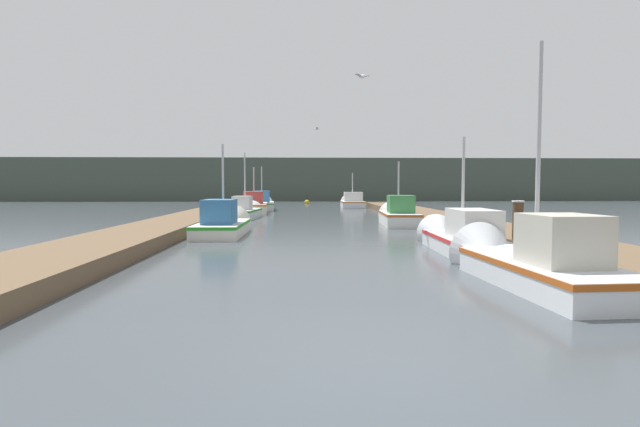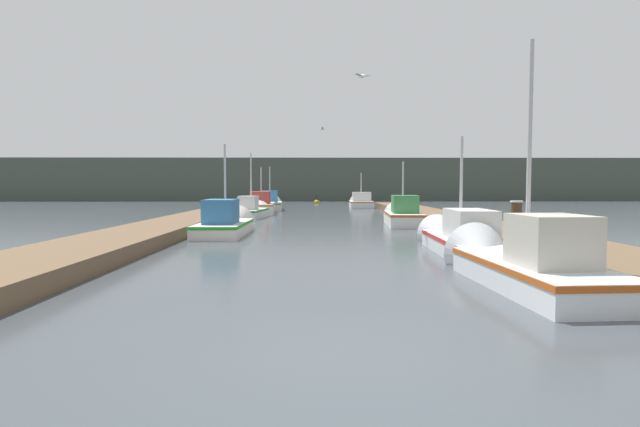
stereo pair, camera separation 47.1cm
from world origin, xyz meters
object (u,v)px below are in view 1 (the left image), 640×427
(fishing_boat_7, at_px, (352,202))
(mooring_piling_0, at_px, (518,228))
(fishing_boat_1, at_px, (459,237))
(seagull_lead, at_px, (317,129))
(seagull_1, at_px, (362,76))
(fishing_boat_5, at_px, (254,206))
(fishing_boat_2, at_px, (224,223))
(fishing_boat_6, at_px, (262,204))
(fishing_boat_4, at_px, (246,211))
(mooring_piling_1, at_px, (249,200))
(fishing_boat_3, at_px, (398,215))
(channel_buoy, at_px, (307,202))
(fishing_boat_0, at_px, (529,262))

(fishing_boat_7, xyz_separation_m, mooring_piling_0, (1.39, -28.09, 0.32))
(fishing_boat_1, bearing_deg, seagull_lead, 106.74)
(seagull_lead, bearing_deg, seagull_1, 6.06)
(fishing_boat_5, relative_size, seagull_lead, 10.94)
(fishing_boat_1, height_order, fishing_boat_5, fishing_boat_1)
(fishing_boat_2, bearing_deg, seagull_1, -23.75)
(fishing_boat_5, distance_m, fishing_boat_6, 4.51)
(mooring_piling_0, height_order, seagull_1, seagull_1)
(fishing_boat_4, bearing_deg, fishing_boat_1, -57.18)
(fishing_boat_1, relative_size, seagull_1, 10.76)
(mooring_piling_1, xyz_separation_m, seagull_1, (6.00, -22.12, 4.75))
(fishing_boat_4, height_order, seagull_1, seagull_1)
(fishing_boat_7, height_order, seagull_1, seagull_1)
(fishing_boat_4, bearing_deg, fishing_boat_5, 94.58)
(fishing_boat_3, relative_size, channel_buoy, 4.95)
(mooring_piling_1, bearing_deg, mooring_piling_0, -69.51)
(mooring_piling_0, distance_m, channel_buoy, 36.95)
(mooring_piling_0, bearing_deg, channel_buoy, 97.75)
(fishing_boat_5, relative_size, mooring_piling_0, 4.19)
(fishing_boat_2, xyz_separation_m, fishing_boat_3, (7.39, 4.30, 0.04))
(fishing_boat_6, bearing_deg, fishing_boat_1, -75.83)
(fishing_boat_7, bearing_deg, channel_buoy, 114.63)
(fishing_boat_3, xyz_separation_m, fishing_boat_5, (-7.54, 9.67, 0.04))
(mooring_piling_1, bearing_deg, fishing_boat_2, -86.79)
(channel_buoy, bearing_deg, seagull_1, -87.68)
(fishing_boat_0, distance_m, fishing_boat_2, 11.94)
(fishing_boat_6, bearing_deg, mooring_piling_0, -73.77)
(fishing_boat_7, relative_size, seagull_lead, 8.95)
(channel_buoy, bearing_deg, fishing_boat_1, -84.04)
(mooring_piling_0, bearing_deg, seagull_lead, 108.76)
(channel_buoy, bearing_deg, fishing_boat_6, -106.12)
(fishing_boat_0, height_order, channel_buoy, fishing_boat_0)
(fishing_boat_2, height_order, fishing_boat_3, fishing_boat_2)
(mooring_piling_0, bearing_deg, fishing_boat_0, -110.79)
(fishing_boat_5, distance_m, mooring_piling_0, 21.70)
(seagull_lead, bearing_deg, fishing_boat_1, 14.79)
(seagull_1, bearing_deg, fishing_boat_3, 34.97)
(channel_buoy, distance_m, seagull_lead, 22.99)
(fishing_boat_1, height_order, channel_buoy, fishing_boat_1)
(fishing_boat_0, relative_size, fishing_boat_5, 0.83)
(fishing_boat_1, distance_m, fishing_boat_2, 8.84)
(fishing_boat_4, height_order, fishing_boat_5, fishing_boat_4)
(fishing_boat_3, relative_size, fishing_boat_5, 0.81)
(fishing_boat_5, relative_size, fishing_boat_7, 1.22)
(fishing_boat_2, bearing_deg, fishing_boat_1, -33.92)
(mooring_piling_0, xyz_separation_m, mooring_piling_1, (-9.65, 25.82, -0.08))
(fishing_boat_3, relative_size, fishing_boat_6, 0.90)
(fishing_boat_6, relative_size, fishing_boat_7, 1.10)
(fishing_boat_3, xyz_separation_m, mooring_piling_1, (-8.51, 15.61, 0.20))
(fishing_boat_2, relative_size, mooring_piling_1, 3.90)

